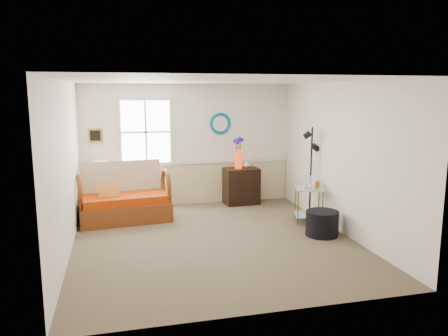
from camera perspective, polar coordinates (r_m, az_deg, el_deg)
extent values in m
cube|color=brown|center=(7.33, -1.34, -9.42)|extent=(4.50, 5.00, 0.01)
cube|color=white|center=(6.92, -1.43, 11.35)|extent=(4.50, 5.00, 0.01)
cube|color=silver|center=(9.44, -4.67, 3.02)|extent=(4.50, 0.01, 2.60)
cube|color=silver|center=(4.65, 5.32, -4.13)|extent=(4.50, 0.01, 2.60)
cube|color=silver|center=(6.89, -19.97, -0.09)|extent=(0.01, 5.00, 2.60)
cube|color=silver|center=(7.80, 14.97, 1.28)|extent=(0.01, 5.00, 2.60)
cube|color=tan|center=(9.56, -4.58, -2.06)|extent=(4.46, 0.02, 0.90)
cube|color=silver|center=(9.47, -4.61, 0.72)|extent=(4.46, 0.04, 0.06)
cube|color=#B2842C|center=(9.29, -16.47, 4.09)|extent=(0.28, 0.03, 0.28)
torus|color=#00689C|center=(9.52, -0.50, 5.83)|extent=(0.47, 0.07, 0.47)
imported|color=#5B8545|center=(8.96, -15.09, -1.44)|extent=(0.37, 0.39, 0.25)
cylinder|color=black|center=(7.69, 12.68, -7.06)|extent=(0.72, 0.72, 0.43)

